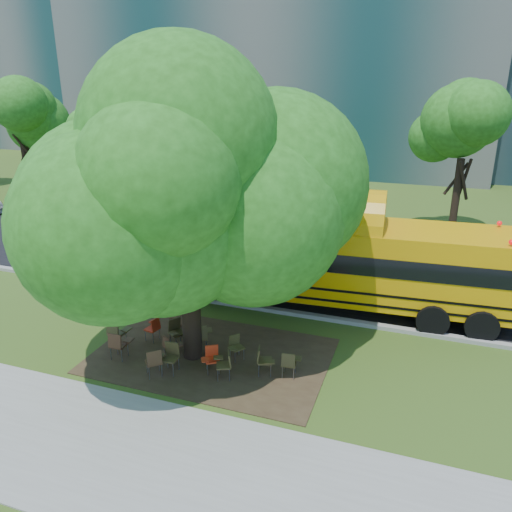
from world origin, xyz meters
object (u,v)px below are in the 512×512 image
at_px(chair_12, 235,345).
at_px(chair_13, 290,362).
at_px(chair_5, 211,356).
at_px(pedestrian_a, 41,190).
at_px(chair_7, 263,358).
at_px(chair_8, 154,327).
at_px(chair_3, 170,355).
at_px(black_car, 143,254).
at_px(pedestrian_b, 30,188).
at_px(chair_9, 179,320).
at_px(bg_car_silver, 42,218).
at_px(chair_0, 118,343).
at_px(chair_2, 155,360).
at_px(chair_6, 225,362).
at_px(chair_4, 170,345).
at_px(chair_1, 116,332).
at_px(main_tree, 185,180).
at_px(school_bus, 341,260).
at_px(chair_10, 176,330).
at_px(bg_car_red, 107,214).
at_px(chair_11, 201,335).

bearing_deg(chair_12, chair_13, 116.80).
relative_size(chair_5, pedestrian_a, 0.44).
xyz_separation_m(chair_7, chair_8, (-3.91, 0.69, -0.03)).
bearing_deg(chair_8, chair_3, -125.05).
bearing_deg(chair_13, black_car, 137.91).
distance_m(black_car, pedestrian_b, 17.14).
distance_m(chair_9, bg_car_silver, 15.06).
xyz_separation_m(chair_0, chair_2, (1.47, -0.42, -0.02)).
bearing_deg(chair_8, chair_6, -100.74).
bearing_deg(chair_4, chair_2, -54.20).
distance_m(chair_1, pedestrian_b, 23.00).
xyz_separation_m(chair_7, black_car, (-7.50, 5.95, 0.24)).
bearing_deg(black_car, pedestrian_b, 65.86).
distance_m(chair_2, chair_3, 0.45).
xyz_separation_m(chair_13, pedestrian_a, (-21.18, 14.30, 0.40)).
relative_size(chair_4, chair_7, 0.90).
xyz_separation_m(main_tree, school_bus, (3.49, 4.90, -3.57)).
height_order(bg_car_silver, pedestrian_a, pedestrian_a).
bearing_deg(chair_13, school_bus, 78.16).
bearing_deg(chair_9, chair_10, 170.93).
xyz_separation_m(chair_0, bg_car_red, (-8.79, 11.95, 0.11)).
bearing_deg(chair_13, chair_4, 177.37).
height_order(chair_0, black_car, black_car).
bearing_deg(chair_10, pedestrian_b, -96.03).
height_order(chair_1, pedestrian_b, pedestrian_b).
relative_size(bg_car_silver, pedestrian_a, 2.34).
xyz_separation_m(chair_3, chair_11, (0.37, 1.27, 0.04)).
distance_m(chair_1, chair_4, 1.88).
bearing_deg(chair_6, chair_11, 26.05).
distance_m(chair_1, chair_12, 3.76).
bearing_deg(chair_6, chair_2, 83.22).
bearing_deg(chair_7, chair_6, -78.59).
bearing_deg(chair_6, chair_8, 44.08).
bearing_deg(bg_car_silver, pedestrian_b, 69.63).
relative_size(black_car, pedestrian_a, 2.48).
relative_size(chair_1, chair_6, 1.11).
bearing_deg(chair_4, chair_6, 22.71).
bearing_deg(chair_9, pedestrian_b, 24.01).
xyz_separation_m(chair_2, chair_10, (-0.25, 1.74, 0.01)).
distance_m(chair_4, chair_8, 1.34).
bearing_deg(chair_5, chair_2, -1.72).
relative_size(chair_1, chair_9, 1.10).
bearing_deg(chair_4, chair_8, 174.44).
height_order(chair_4, chair_6, chair_6).
bearing_deg(black_car, chair_10, -131.92).
distance_m(chair_0, chair_1, 0.73).
bearing_deg(chair_10, black_car, -108.73).
distance_m(chair_0, black_car, 7.36).
distance_m(chair_10, bg_car_red, 14.60).
bearing_deg(chair_9, bg_car_silver, 27.84).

